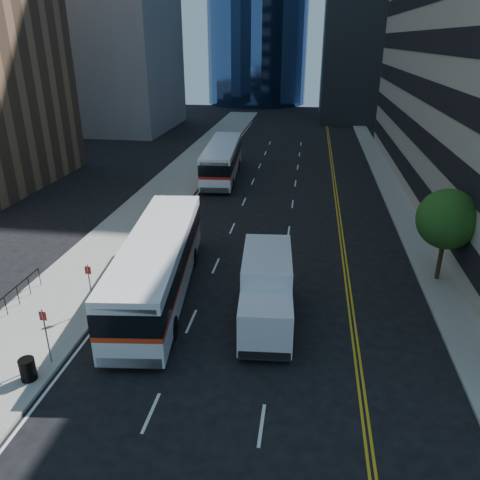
{
  "coord_description": "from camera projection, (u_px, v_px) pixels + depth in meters",
  "views": [
    {
      "loc": [
        1.58,
        -16.36,
        12.36
      ],
      "look_at": [
        -1.69,
        5.59,
        2.8
      ],
      "focal_mm": 35.0,
      "sensor_mm": 36.0,
      "label": 1
    }
  ],
  "objects": [
    {
      "name": "sidewalk_west",
      "position": [
        178.0,
        181.0,
        44.06
      ],
      "size": [
        5.0,
        90.0,
        0.15
      ],
      "primitive_type": "cube",
      "color": "gray",
      "rests_on": "ground"
    },
    {
      "name": "bus_front",
      "position": [
        159.0,
        263.0,
        23.87
      ],
      "size": [
        4.31,
        13.22,
        3.35
      ],
      "rotation": [
        0.0,
        0.0,
        0.12
      ],
      "color": "silver",
      "rests_on": "ground"
    },
    {
      "name": "sidewalk_east",
      "position": [
        391.0,
        190.0,
        41.43
      ],
      "size": [
        2.0,
        90.0,
        0.15
      ],
      "primitive_type": "cube",
      "color": "gray",
      "rests_on": "ground"
    },
    {
      "name": "bus_rear",
      "position": [
        222.0,
        159.0,
        44.8
      ],
      "size": [
        3.61,
        12.67,
        3.22
      ],
      "rotation": [
        0.0,
        0.0,
        0.07
      ],
      "color": "white",
      "rests_on": "ground"
    },
    {
      "name": "street_tree",
      "position": [
        447.0,
        219.0,
        24.57
      ],
      "size": [
        3.2,
        3.2,
        5.1
      ],
      "color": "#332114",
      "rests_on": "sidewalk_east"
    },
    {
      "name": "trash_can",
      "position": [
        28.0,
        369.0,
        18.08
      ],
      "size": [
        0.71,
        0.71,
        0.91
      ],
      "primitive_type": "cylinder",
      "rotation": [
        0.0,
        0.0,
        -0.18
      ],
      "color": "black",
      "rests_on": "sidewalk_west"
    },
    {
      "name": "box_truck",
      "position": [
        266.0,
        290.0,
        21.63
      ],
      "size": [
        2.77,
        6.74,
        3.15
      ],
      "rotation": [
        0.0,
        0.0,
        0.08
      ],
      "color": "silver",
      "rests_on": "ground"
    },
    {
      "name": "ground",
      "position": [
        260.0,
        354.0,
        19.96
      ],
      "size": [
        160.0,
        160.0,
        0.0
      ],
      "primitive_type": "plane",
      "color": "black",
      "rests_on": "ground"
    }
  ]
}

